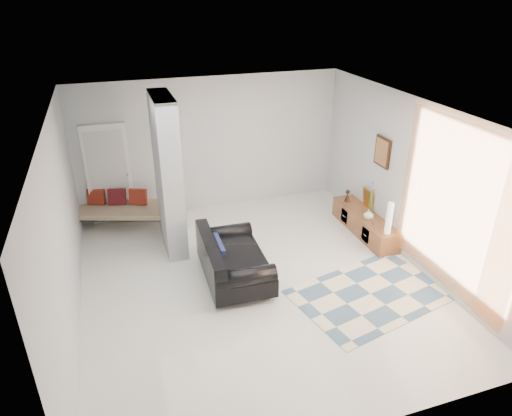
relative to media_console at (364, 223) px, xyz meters
name	(u,v)px	position (x,y,z in m)	size (l,w,h in m)	color
floor	(257,281)	(-2.52, -0.90, -0.20)	(6.00, 6.00, 0.00)	white
ceiling	(257,114)	(-2.52, -0.90, 2.60)	(6.00, 6.00, 0.00)	white
wall_back	(211,145)	(-2.52, 2.10, 1.20)	(6.00, 6.00, 0.00)	silver
wall_front	(356,335)	(-2.52, -3.90, 1.20)	(6.00, 6.00, 0.00)	silver
wall_left	(63,233)	(-5.27, -0.90, 1.20)	(6.00, 6.00, 0.00)	silver
wall_right	(412,183)	(0.23, -0.90, 1.20)	(6.00, 6.00, 0.00)	silver
partition_column	(168,176)	(-3.62, 0.70, 1.20)	(0.35, 1.20, 2.80)	#A7ACAE
hallway_door	(109,175)	(-4.62, 2.06, 0.82)	(0.85, 0.06, 2.04)	white
curtain	(455,209)	(0.15, -2.05, 1.25)	(2.55, 2.55, 0.00)	orange
wall_art	(382,152)	(0.20, 0.00, 1.45)	(0.04, 0.45, 0.55)	#381D0F
media_console	(364,223)	(0.00, 0.00, 0.00)	(0.45, 1.85, 0.80)	brown
loveseat	(231,261)	(-2.90, -0.70, 0.15)	(1.04, 1.70, 0.76)	silver
daybed	(123,208)	(-4.44, 1.73, 0.21)	(1.95, 1.29, 0.77)	black
area_rug	(371,294)	(-0.92, -1.80, -0.20)	(2.35, 1.57, 0.01)	beige
cylinder_lamp	(389,218)	(-0.02, -0.78, 0.49)	(0.11, 0.11, 0.60)	white
bronze_figurine	(347,196)	(-0.05, 0.65, 0.32)	(0.12, 0.12, 0.24)	#2F2015
vase	(369,214)	(-0.05, -0.18, 0.29)	(0.19, 0.19, 0.20)	white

